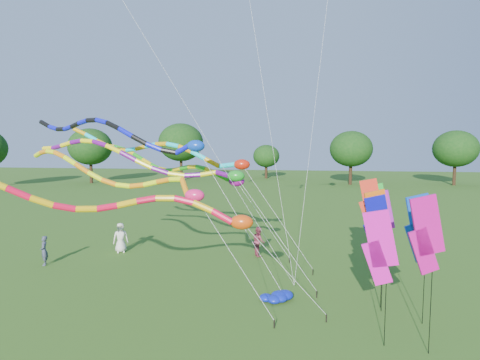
# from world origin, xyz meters

# --- Properties ---
(ground) EXTENTS (160.00, 160.00, 0.00)m
(ground) POSITION_xyz_m (0.00, 0.00, 0.00)
(ground) COLOR #2E5A18
(ground) RESTS_ON ground
(tree_ring) EXTENTS (113.49, 118.02, 9.51)m
(tree_ring) POSITION_xyz_m (3.94, 6.06, 5.43)
(tree_ring) COLOR #382314
(tree_ring) RESTS_ON ground
(tube_kite_red) EXTENTS (12.80, 2.70, 6.33)m
(tube_kite_red) POSITION_xyz_m (-3.09, 0.11, 4.36)
(tube_kite_red) COLOR black
(tube_kite_red) RESTS_ON ground
(tube_kite_orange) EXTENTS (11.84, 4.29, 6.78)m
(tube_kite_orange) POSITION_xyz_m (-4.54, 2.78, 5.09)
(tube_kite_orange) COLOR black
(tube_kite_orange) RESTS_ON ground
(tube_kite_purple) EXTENTS (13.71, 2.41, 7.32)m
(tube_kite_purple) POSITION_xyz_m (-4.03, 4.48, 5.67)
(tube_kite_purple) COLOR black
(tube_kite_purple) RESTS_ON ground
(tube_kite_blue) EXTENTS (13.24, 3.94, 8.33)m
(tube_kite_blue) POSITION_xyz_m (-5.50, 5.01, 6.90)
(tube_kite_blue) COLOR black
(tube_kite_blue) RESTS_ON ground
(tube_kite_cyan) EXTENTS (13.86, 2.89, 7.93)m
(tube_kite_cyan) POSITION_xyz_m (-4.16, 7.63, 6.04)
(tube_kite_cyan) COLOR black
(tube_kite_cyan) RESTS_ON ground
(tube_kite_green) EXTENTS (12.75, 5.04, 6.98)m
(tube_kite_green) POSITION_xyz_m (-4.41, 10.85, 4.96)
(tube_kite_green) COLOR black
(tube_kite_green) RESTS_ON ground
(banner_pole_blue_b) EXTENTS (1.16, 0.29, 4.81)m
(banner_pole_blue_b) POSITION_xyz_m (6.91, 1.46, 3.55)
(banner_pole_blue_b) COLOR black
(banner_pole_blue_b) RESTS_ON ground
(banner_pole_green) EXTENTS (1.16, 0.25, 4.61)m
(banner_pole_green) POSITION_xyz_m (6.48, 6.95, 3.35)
(banner_pole_green) COLOR black
(banner_pole_green) RESTS_ON ground
(banner_pole_blue_a) EXTENTS (1.16, 0.22, 4.62)m
(banner_pole_blue_a) POSITION_xyz_m (5.65, 2.39, 3.36)
(banner_pole_blue_a) COLOR black
(banner_pole_blue_a) RESTS_ON ground
(banner_pole_red) EXTENTS (1.16, 0.26, 4.89)m
(banner_pole_red) POSITION_xyz_m (6.08, 6.42, 3.62)
(banner_pole_red) COLOR black
(banner_pole_red) RESTS_ON ground
(banner_pole_magenta_b) EXTENTS (1.16, 0.27, 5.05)m
(banner_pole_magenta_b) POSITION_xyz_m (6.47, -0.68, 3.79)
(banner_pole_magenta_b) COLOR black
(banner_pole_magenta_b) RESTS_ON ground
(banner_pole_violet) EXTENTS (1.12, 0.47, 4.38)m
(banner_pole_violet) POSITION_xyz_m (6.55, 6.05, 3.12)
(banner_pole_violet) COLOR black
(banner_pole_violet) RESTS_ON ground
(banner_pole_magenta_a) EXTENTS (1.16, 0.29, 4.50)m
(banner_pole_magenta_a) POSITION_xyz_m (5.20, -0.29, 3.24)
(banner_pole_magenta_a) COLOR black
(banner_pole_magenta_a) RESTS_ON ground
(banner_pole_orange) EXTENTS (1.16, 0.29, 4.79)m
(banner_pole_orange) POSITION_xyz_m (5.70, 2.75, 3.53)
(banner_pole_orange) COLOR black
(banner_pole_orange) RESTS_ON ground
(blue_nylon_heap) EXTENTS (1.40, 1.10, 0.45)m
(blue_nylon_heap) POSITION_xyz_m (1.84, 3.22, 0.21)
(blue_nylon_heap) COLOR #0D1FAE
(blue_nylon_heap) RESTS_ON ground
(person_a) EXTENTS (1.03, 0.89, 1.77)m
(person_a) POSITION_xyz_m (-7.85, 8.96, 0.89)
(person_a) COLOR silver
(person_a) RESTS_ON ground
(person_b) EXTENTS (0.63, 0.69, 1.58)m
(person_b) POSITION_xyz_m (-10.82, 5.98, 0.79)
(person_b) COLOR #3E4257
(person_b) RESTS_ON ground
(person_c) EXTENTS (0.92, 1.01, 1.71)m
(person_c) POSITION_xyz_m (0.41, 9.39, 0.85)
(person_c) COLOR #943549
(person_c) RESTS_ON ground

